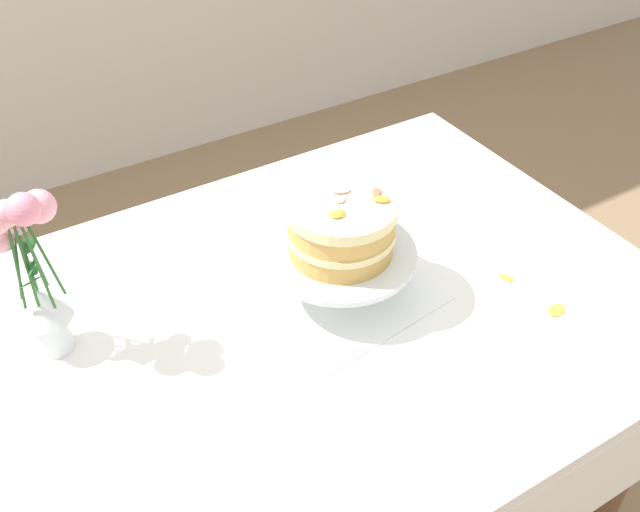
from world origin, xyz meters
TOP-DOWN VIEW (x-y plane):
  - dining_table at (0.00, -0.02)m, footprint 1.40×1.00m
  - linen_napkin at (0.09, 0.02)m, footprint 0.36×0.36m
  - cake_stand at (0.09, 0.02)m, footprint 0.29×0.29m
  - layer_cake at (0.09, 0.02)m, footprint 0.21×0.21m
  - flower_vase at (-0.43, 0.15)m, footprint 0.12×0.11m
  - loose_petal_0 at (0.39, -0.12)m, footprint 0.03×0.04m
  - loose_petal_1 at (0.41, -0.24)m, footprint 0.05×0.04m

SIDE VIEW (x-z plane):
  - dining_table at x=0.00m, z-range 0.28..1.02m
  - linen_napkin at x=0.09m, z-range 0.74..0.74m
  - loose_petal_0 at x=0.39m, z-range 0.74..0.74m
  - loose_petal_1 at x=0.41m, z-range 0.74..0.74m
  - cake_stand at x=0.09m, z-range 0.77..0.87m
  - layer_cake at x=0.09m, z-range 0.84..0.96m
  - flower_vase at x=-0.43m, z-range 0.75..1.10m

